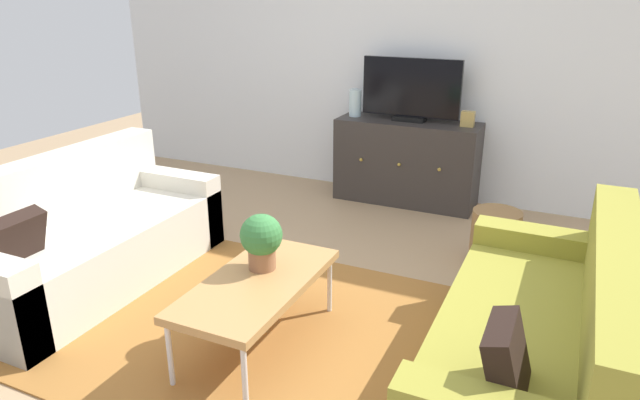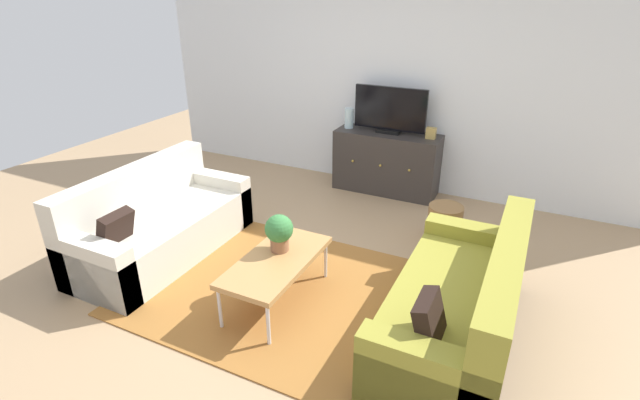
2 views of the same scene
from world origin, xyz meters
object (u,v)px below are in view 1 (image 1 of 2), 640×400
mantel_clock (468,119)px  coffee_table (257,285)px  flat_screen_tv (411,90)px  wicker_basket (495,237)px  couch_right_side (547,350)px  glass_vase (355,103)px  couch_left_side (84,241)px  tv_console (406,162)px  potted_plant (261,239)px

mantel_clock → coffee_table: bearing=-102.4°
flat_screen_tv → mantel_clock: size_ratio=6.69×
mantel_clock → wicker_basket: 1.23m
couch_right_side → glass_vase: bearing=128.6°
flat_screen_tv → coffee_table: bearing=-91.1°
couch_left_side → flat_screen_tv: size_ratio=2.04×
flat_screen_tv → mantel_clock: flat_screen_tv is taller
tv_console → wicker_basket: bearing=-45.6°
coffee_table → mantel_clock: 2.65m
coffee_table → tv_console: size_ratio=0.81×
coffee_table → couch_left_side: bearing=173.0°
flat_screen_tv → mantel_clock: bearing=-2.2°
potted_plant → tv_console: 2.43m
potted_plant → coffee_table: bearing=-72.8°
couch_right_side → mantel_clock: bearing=110.2°
couch_right_side → glass_vase: 3.09m
couch_right_side → tv_console: (-1.38, 2.37, 0.09)m
coffee_table → wicker_basket: size_ratio=2.65×
coffee_table → wicker_basket: (1.00, 1.59, -0.18)m
potted_plant → glass_vase: 2.47m
flat_screen_tv → wicker_basket: 1.59m
potted_plant → mantel_clock: size_ratio=2.39×
potted_plant → mantel_clock: 2.50m
couch_right_side → potted_plant: 1.51m
couch_left_side → flat_screen_tv: 2.91m
coffee_table → wicker_basket: 1.88m
potted_plant → wicker_basket: size_ratio=0.80×
tv_console → mantel_clock: mantel_clock is taller
coffee_table → mantel_clock: size_ratio=7.90×
couch_right_side → couch_left_side: bearing=180.0°
couch_right_side → tv_console: couch_right_side is taller
couch_left_side → coffee_table: bearing=-7.0°
tv_console → glass_vase: bearing=180.0°
couch_left_side → mantel_clock: size_ratio=13.65×
mantel_clock → wicker_basket: mantel_clock is taller
couch_right_side → potted_plant: couch_right_side is taller
tv_console → wicker_basket: size_ratio=3.25×
glass_vase → tv_console: bearing=-0.0°
couch_right_side → glass_vase: (-1.89, 2.37, 0.59)m
glass_vase → mantel_clock: bearing=0.0°
coffee_table → tv_console: tv_console is taller
glass_vase → couch_right_side: bearing=-51.4°
couch_left_side → glass_vase: 2.63m
tv_console → couch_right_side: bearing=-59.8°
couch_right_side → potted_plant: (-1.48, -0.04, 0.30)m
coffee_table → mantel_clock: (0.56, 2.55, 0.44)m
tv_console → glass_vase: (-0.51, 0.00, 0.50)m
coffee_table → glass_vase: bearing=100.2°
flat_screen_tv → tv_console: bearing=-90.0°
couch_left_side → coffee_table: (1.43, -0.18, 0.09)m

